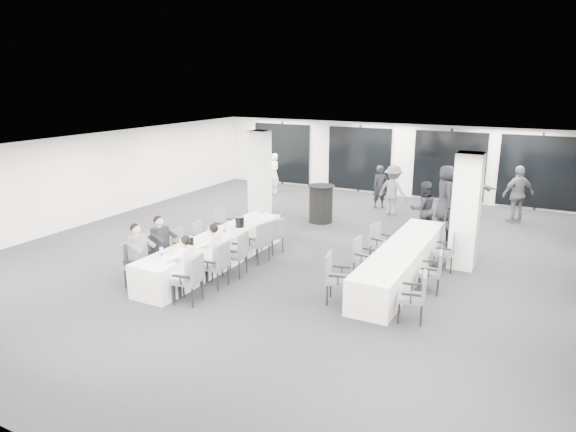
% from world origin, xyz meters
% --- Properties ---
extents(room, '(14.04, 16.04, 2.84)m').
position_xyz_m(room, '(0.89, 1.11, 1.39)').
color(room, '#232328').
rests_on(room, ground).
extents(column_left, '(0.60, 0.60, 2.80)m').
position_xyz_m(column_left, '(-2.80, 3.20, 1.40)').
color(column_left, white).
rests_on(column_left, floor).
extents(column_right, '(0.60, 0.60, 2.80)m').
position_xyz_m(column_right, '(4.20, 1.00, 1.40)').
color(column_right, white).
rests_on(column_right, floor).
extents(banquet_table_main, '(0.90, 5.00, 0.75)m').
position_xyz_m(banquet_table_main, '(-1.16, -1.70, 0.38)').
color(banquet_table_main, silver).
rests_on(banquet_table_main, floor).
extents(banquet_table_side, '(0.90, 5.00, 0.75)m').
position_xyz_m(banquet_table_side, '(3.08, -0.37, 0.38)').
color(banquet_table_side, silver).
rests_on(banquet_table_side, floor).
extents(cocktail_table, '(0.86, 0.86, 1.19)m').
position_xyz_m(cocktail_table, '(-0.50, 3.12, 0.60)').
color(cocktail_table, black).
rests_on(cocktail_table, floor).
extents(chair_main_left_near, '(0.60, 0.63, 1.00)m').
position_xyz_m(chair_main_left_near, '(-2.00, -3.57, 0.57)').
color(chair_main_left_near, '#53555A').
rests_on(chair_main_left_near, floor).
extents(chair_main_left_second, '(0.58, 0.62, 0.98)m').
position_xyz_m(chair_main_left_second, '(-2.00, -2.83, 0.56)').
color(chair_main_left_second, '#53555A').
rests_on(chair_main_left_second, floor).
extents(chair_main_left_mid, '(0.47, 0.52, 0.88)m').
position_xyz_m(chair_main_left_mid, '(-1.99, -1.94, 0.50)').
color(chair_main_left_mid, '#53555A').
rests_on(chair_main_left_mid, floor).
extents(chair_main_left_fourth, '(0.44, 0.49, 0.87)m').
position_xyz_m(chair_main_left_fourth, '(-1.99, -1.17, 0.49)').
color(chair_main_left_fourth, '#53555A').
rests_on(chair_main_left_fourth, floor).
extents(chair_main_left_far, '(0.56, 0.60, 0.99)m').
position_xyz_m(chair_main_left_far, '(-2.00, -0.15, 0.56)').
color(chair_main_left_far, '#53555A').
rests_on(chair_main_left_far, floor).
extents(chair_main_right_near, '(0.60, 0.64, 1.03)m').
position_xyz_m(chair_main_right_near, '(-0.33, -3.72, 0.59)').
color(chair_main_right_near, '#53555A').
rests_on(chair_main_right_near, floor).
extents(chair_main_right_second, '(0.53, 0.59, 1.01)m').
position_xyz_m(chair_main_right_second, '(-0.33, -2.79, 0.58)').
color(chair_main_right_second, '#53555A').
rests_on(chair_main_right_second, floor).
extents(chair_main_right_mid, '(0.59, 0.63, 1.02)m').
position_xyz_m(chair_main_right_mid, '(-0.33, -1.99, 0.58)').
color(chair_main_right_mid, '#53555A').
rests_on(chair_main_right_mid, floor).
extents(chair_main_right_fourth, '(0.60, 0.64, 1.03)m').
position_xyz_m(chair_main_right_fourth, '(-0.33, -1.00, 0.59)').
color(chair_main_right_fourth, '#53555A').
rests_on(chair_main_right_fourth, floor).
extents(chair_main_right_far, '(0.57, 0.60, 0.94)m').
position_xyz_m(chair_main_right_far, '(-0.33, -0.22, 0.54)').
color(chair_main_right_far, '#53555A').
rests_on(chair_main_right_far, floor).
extents(chair_side_left_near, '(0.62, 0.65, 1.03)m').
position_xyz_m(chair_side_left_near, '(2.25, -2.31, 0.59)').
color(chair_side_left_near, '#53555A').
rests_on(chair_side_left_near, floor).
extents(chair_side_left_mid, '(0.49, 0.54, 0.92)m').
position_xyz_m(chair_side_left_mid, '(2.25, -0.72, 0.53)').
color(chair_side_left_mid, '#53555A').
rests_on(chair_side_left_mid, floor).
extents(chair_side_left_far, '(0.57, 0.60, 0.94)m').
position_xyz_m(chair_side_left_far, '(2.26, 0.54, 0.54)').
color(chair_side_left_far, '#53555A').
rests_on(chair_side_left_far, floor).
extents(chair_side_right_near, '(0.58, 0.62, 0.97)m').
position_xyz_m(chair_side_right_near, '(3.92, -2.42, 0.56)').
color(chair_side_right_near, '#53555A').
rests_on(chair_side_right_near, floor).
extents(chair_side_right_mid, '(0.53, 0.57, 0.92)m').
position_xyz_m(chair_side_right_mid, '(3.91, -0.90, 0.53)').
color(chair_side_right_mid, '#53555A').
rests_on(chair_side_right_mid, floor).
extents(chair_side_right_far, '(0.55, 0.59, 0.95)m').
position_xyz_m(chair_side_right_far, '(3.92, 0.57, 0.54)').
color(chair_side_right_far, '#53555A').
rests_on(chair_side_right_far, floor).
extents(seated_guest_a, '(0.50, 0.38, 1.44)m').
position_xyz_m(seated_guest_a, '(-1.83, -3.55, 0.81)').
color(seated_guest_a, '#56595D').
rests_on(seated_guest_a, floor).
extents(seated_guest_b, '(0.50, 0.38, 1.44)m').
position_xyz_m(seated_guest_b, '(-1.83, -2.82, 0.81)').
color(seated_guest_b, black).
rests_on(seated_guest_b, floor).
extents(seated_guest_c, '(0.50, 0.38, 1.44)m').
position_xyz_m(seated_guest_c, '(-0.50, -3.73, 0.81)').
color(seated_guest_c, white).
rests_on(seated_guest_c, floor).
extents(seated_guest_d, '(0.50, 0.38, 1.44)m').
position_xyz_m(seated_guest_d, '(-0.50, -2.79, 0.81)').
color(seated_guest_d, white).
rests_on(seated_guest_d, floor).
extents(standing_guest_a, '(0.80, 0.79, 1.71)m').
position_xyz_m(standing_guest_a, '(0.59, 5.79, 0.86)').
color(standing_guest_a, black).
rests_on(standing_guest_a, floor).
extents(standing_guest_b, '(1.04, 0.98, 1.85)m').
position_xyz_m(standing_guest_b, '(2.74, 3.07, 0.92)').
color(standing_guest_b, black).
rests_on(standing_guest_b, floor).
extents(standing_guest_c, '(1.36, 0.96, 1.91)m').
position_xyz_m(standing_guest_c, '(1.26, 5.06, 0.95)').
color(standing_guest_c, '#56595D').
rests_on(standing_guest_c, floor).
extents(standing_guest_d, '(1.38, 1.30, 2.08)m').
position_xyz_m(standing_guest_d, '(5.03, 5.96, 1.04)').
color(standing_guest_d, '#56595D').
rests_on(standing_guest_d, floor).
extents(standing_guest_e, '(0.94, 1.13, 2.01)m').
position_xyz_m(standing_guest_e, '(2.92, 5.27, 1.01)').
color(standing_guest_e, black).
rests_on(standing_guest_e, floor).
extents(standing_guest_f, '(1.86, 1.00, 1.92)m').
position_xyz_m(standing_guest_f, '(3.58, 6.19, 0.96)').
color(standing_guest_f, '#56595D').
rests_on(standing_guest_f, floor).
extents(standing_guest_g, '(0.82, 0.79, 1.77)m').
position_xyz_m(standing_guest_g, '(-4.02, 6.37, 0.88)').
color(standing_guest_g, white).
rests_on(standing_guest_g, floor).
extents(standing_guest_h, '(1.01, 0.97, 1.81)m').
position_xyz_m(standing_guest_h, '(3.82, 2.01, 0.90)').
color(standing_guest_h, black).
rests_on(standing_guest_h, floor).
extents(ice_bucket_near, '(0.22, 0.22, 0.25)m').
position_xyz_m(ice_bucket_near, '(-1.19, -2.66, 0.87)').
color(ice_bucket_near, black).
rests_on(ice_bucket_near, banquet_table_main).
extents(ice_bucket_far, '(0.23, 0.23, 0.27)m').
position_xyz_m(ice_bucket_far, '(-1.07, -0.74, 0.88)').
color(ice_bucket_far, black).
rests_on(ice_bucket_far, banquet_table_main).
extents(water_bottle_a, '(0.07, 0.07, 0.23)m').
position_xyz_m(water_bottle_a, '(-1.26, -3.50, 0.87)').
color(water_bottle_a, silver).
rests_on(water_bottle_a, banquet_table_main).
extents(water_bottle_b, '(0.08, 0.08, 0.24)m').
position_xyz_m(water_bottle_b, '(-1.06, -1.43, 0.87)').
color(water_bottle_b, silver).
rests_on(water_bottle_b, banquet_table_main).
extents(water_bottle_c, '(0.06, 0.06, 0.19)m').
position_xyz_m(water_bottle_c, '(-1.16, 0.53, 0.85)').
color(water_bottle_c, silver).
rests_on(water_bottle_c, banquet_table_main).
extents(plate_a, '(0.19, 0.19, 0.03)m').
position_xyz_m(plate_a, '(-1.33, -3.19, 0.76)').
color(plate_a, white).
rests_on(plate_a, banquet_table_main).
extents(plate_b, '(0.22, 0.22, 0.03)m').
position_xyz_m(plate_b, '(-0.96, -3.47, 0.76)').
color(plate_b, white).
rests_on(plate_b, banquet_table_main).
extents(plate_c, '(0.21, 0.21, 0.03)m').
position_xyz_m(plate_c, '(-1.10, -2.21, 0.76)').
color(plate_c, white).
rests_on(plate_c, banquet_table_main).
extents(wine_glass, '(0.08, 0.08, 0.21)m').
position_xyz_m(wine_glass, '(-0.98, -3.59, 0.91)').
color(wine_glass, silver).
rests_on(wine_glass, banquet_table_main).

